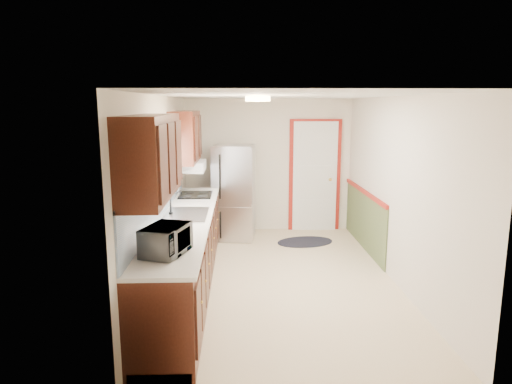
{
  "coord_description": "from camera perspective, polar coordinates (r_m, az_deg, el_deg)",
  "views": [
    {
      "loc": [
        -0.52,
        -5.74,
        2.29
      ],
      "look_at": [
        -0.31,
        0.2,
        1.15
      ],
      "focal_mm": 32.0,
      "sensor_mm": 36.0,
      "label": 1
    }
  ],
  "objects": [
    {
      "name": "kitchen_run",
      "position": [
        5.69,
        -9.23,
        -4.37
      ],
      "size": [
        0.63,
        4.0,
        2.2
      ],
      "color": "#34130B",
      "rests_on": "ground"
    },
    {
      "name": "room_shell",
      "position": [
        5.86,
        3.07,
        0.13
      ],
      "size": [
        3.2,
        5.2,
        2.52
      ],
      "color": "beige",
      "rests_on": "ground"
    },
    {
      "name": "refrigerator",
      "position": [
        7.85,
        -2.77,
        -0.02
      ],
      "size": [
        0.75,
        0.73,
        1.62
      ],
      "rotation": [
        0.0,
        0.0,
        -0.13
      ],
      "color": "#B7B7BC",
      "rests_on": "ground"
    },
    {
      "name": "ceiling_fixture",
      "position": [
        5.54,
        0.23,
        11.59
      ],
      "size": [
        0.3,
        0.3,
        0.06
      ],
      "primitive_type": "cylinder",
      "color": "#FFD88C",
      "rests_on": "room_shell"
    },
    {
      "name": "microwave",
      "position": [
        4.25,
        -11.21,
        -5.53
      ],
      "size": [
        0.4,
        0.54,
        0.33
      ],
      "primitive_type": "imported",
      "rotation": [
        0.0,
        0.0,
        1.27
      ],
      "color": "white",
      "rests_on": "kitchen_run"
    },
    {
      "name": "rug",
      "position": [
        7.81,
        6.15,
        -6.21
      ],
      "size": [
        1.07,
        0.82,
        0.01
      ],
      "primitive_type": "ellipsoid",
      "rotation": [
        0.0,
        0.0,
        0.23
      ],
      "color": "black",
      "rests_on": "ground"
    },
    {
      "name": "back_wall_trim",
      "position": [
        8.21,
        8.59,
        0.9
      ],
      "size": [
        1.12,
        2.3,
        2.08
      ],
      "color": "maroon",
      "rests_on": "ground"
    },
    {
      "name": "cooktop",
      "position": [
        6.95,
        -7.55,
        -0.36
      ],
      "size": [
        0.48,
        0.58,
        0.02
      ],
      "primitive_type": "cube",
      "color": "black",
      "rests_on": "kitchen_run"
    }
  ]
}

